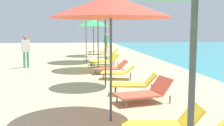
% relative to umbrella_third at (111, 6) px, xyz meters
% --- Properties ---
extents(umbrella_third, '(2.40, 2.40, 2.56)m').
position_rel_umbrella_third_xyz_m(umbrella_third, '(0.00, 0.00, 0.00)').
color(umbrella_third, '#4C4C51').
rests_on(umbrella_third, ground).
extents(lounger_third_shoreside, '(1.49, 0.97, 0.62)m').
position_rel_umbrella_third_xyz_m(lounger_third_shoreside, '(1.03, 1.28, -2.01)').
color(lounger_third_shoreside, '#D8593F').
rests_on(lounger_third_shoreside, ground).
extents(lounger_third_inland, '(1.36, 0.72, 0.60)m').
position_rel_umbrella_third_xyz_m(lounger_third_inland, '(0.75, -1.09, -2.00)').
color(lounger_third_inland, yellow).
rests_on(lounger_third_inland, ground).
extents(umbrella_fourth, '(1.83, 1.83, 2.64)m').
position_rel_umbrella_third_xyz_m(umbrella_fourth, '(0.26, 3.40, 0.11)').
color(umbrella_fourth, '#4C4C51').
rests_on(umbrella_fourth, ground).
extents(lounger_fourth_shoreside, '(1.34, 0.89, 0.52)m').
position_rel_umbrella_third_xyz_m(lounger_fourth_shoreside, '(0.88, 4.65, -2.01)').
color(lounger_fourth_shoreside, yellow).
rests_on(lounger_fourth_shoreside, ground).
extents(lounger_fourth_inland, '(1.32, 0.77, 0.63)m').
position_rel_umbrella_third_xyz_m(lounger_fourth_inland, '(0.97, 2.15, -1.96)').
color(lounger_fourth_inland, yellow).
rests_on(lounger_fourth_inland, ground).
extents(umbrella_fifth, '(2.35, 2.35, 2.98)m').
position_rel_umbrella_third_xyz_m(umbrella_fifth, '(0.32, 7.05, 0.34)').
color(umbrella_fifth, '#4C4C51').
rests_on(umbrella_fifth, ground).
extents(lounger_fifth_shoreside, '(1.48, 0.87, 0.64)m').
position_rel_umbrella_third_xyz_m(lounger_fifth_shoreside, '(0.76, 8.12, -1.97)').
color(lounger_fifth_shoreside, yellow).
rests_on(lounger_fifth_shoreside, ground).
extents(lounger_fifth_inland, '(1.44, 0.74, 0.56)m').
position_rel_umbrella_third_xyz_m(lounger_fifth_inland, '(0.76, 5.99, -2.02)').
color(lounger_fifth_inland, '#D8593F').
rests_on(lounger_fifth_inland, ground).
extents(umbrella_sixth, '(2.43, 2.43, 2.92)m').
position_rel_umbrella_third_xyz_m(umbrella_sixth, '(-0.11, 10.16, 0.34)').
color(umbrella_sixth, olive).
rests_on(umbrella_sixth, ground).
extents(lounger_sixth_shoreside, '(1.44, 0.74, 0.64)m').
position_rel_umbrella_third_xyz_m(lounger_sixth_shoreside, '(0.59, 11.07, -1.98)').
color(lounger_sixth_shoreside, white).
rests_on(lounger_sixth_shoreside, ground).
extents(lounger_sixth_inland, '(1.36, 0.75, 0.55)m').
position_rel_umbrella_third_xyz_m(lounger_sixth_inland, '(0.69, 8.95, -2.03)').
color(lounger_sixth_inland, yellow).
rests_on(lounger_sixth_inland, ground).
extents(umbrella_farthest, '(2.29, 2.29, 2.67)m').
position_rel_umbrella_third_xyz_m(umbrella_farthest, '(0.55, 13.88, 0.05)').
color(umbrella_farthest, '#4C4C51').
rests_on(umbrella_farthest, ground).
extents(lounger_farthest_shoreside, '(1.58, 0.85, 0.67)m').
position_rel_umbrella_third_xyz_m(lounger_farthest_shoreside, '(1.02, 14.83, -1.99)').
color(lounger_farthest_shoreside, yellow).
rests_on(lounger_farthest_shoreside, ground).
extents(lounger_farthest_inland, '(1.28, 0.71, 0.54)m').
position_rel_umbrella_third_xyz_m(lounger_farthest_inland, '(1.47, 12.84, -2.00)').
color(lounger_farthest_inland, yellow).
rests_on(lounger_farthest_inland, ground).
extents(person_walking_near, '(0.42, 0.36, 1.56)m').
position_rel_umbrella_third_xyz_m(person_walking_near, '(-3.06, 8.24, -1.34)').
color(person_walking_near, '#3F9972').
rests_on(person_walking_near, ground).
extents(person_walking_mid, '(0.38, 0.42, 1.53)m').
position_rel_umbrella_third_xyz_m(person_walking_mid, '(1.71, 16.37, -1.36)').
color(person_walking_mid, '#3F9972').
rests_on(person_walking_mid, ground).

